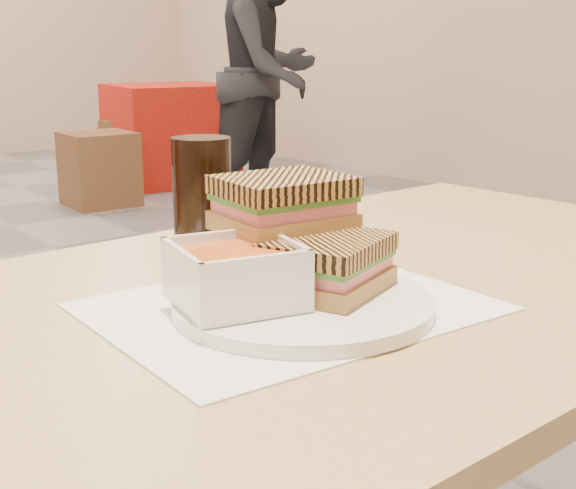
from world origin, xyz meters
TOP-DOWN VIEW (x-y plane):
  - main_table at (0.14, -1.95)m, footprint 1.23×0.76m
  - tray_liner at (0.02, -1.99)m, footprint 0.39×0.31m
  - plate at (0.02, -2.02)m, footprint 0.27×0.27m
  - soup_bowl at (-0.05, -1.99)m, footprint 0.14×0.14m
  - panini_lower at (0.05, -2.01)m, footprint 0.16×0.14m
  - panini_upper at (0.05, -1.94)m, footprint 0.14×0.12m
  - cola_glass at (0.04, -1.78)m, footprint 0.07×0.07m
  - bg_table_1 at (2.50, 2.65)m, footprint 0.94×0.94m
  - bg_chair_1l at (1.68, 2.13)m, footprint 0.44×0.44m
  - bg_chair_1r at (2.32, 2.81)m, footprint 0.53×0.53m
  - patron_b at (2.40, 1.24)m, footprint 0.99×0.87m

SIDE VIEW (x-z plane):
  - bg_chair_1r at x=2.32m, z-range 0.00..0.46m
  - bg_chair_1l at x=1.68m, z-range 0.00..0.47m
  - bg_table_1 at x=2.50m, z-range 0.00..0.73m
  - main_table at x=0.14m, z-range 0.26..1.01m
  - tray_liner at x=0.02m, z-range 0.75..0.75m
  - plate at x=0.02m, z-range 0.75..0.77m
  - soup_bowl at x=-0.05m, z-range 0.76..0.82m
  - panini_lower at x=0.05m, z-range 0.77..0.82m
  - cola_glass at x=0.04m, z-range 0.75..0.91m
  - panini_upper at x=0.05m, z-range 0.82..0.88m
  - patron_b at x=2.40m, z-range 0.00..1.70m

